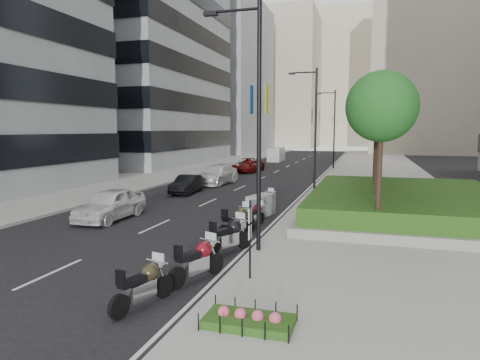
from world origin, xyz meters
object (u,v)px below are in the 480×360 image
at_px(motorcycle_0, 144,285).
at_px(lamp_post_1, 314,123).
at_px(motorcycle_2, 229,236).
at_px(motorcycle_4, 255,215).
at_px(car_a, 110,204).
at_px(motorcycle_5, 261,206).
at_px(motorcycle_1, 198,261).
at_px(delivery_van, 276,155).
at_px(lamp_post_2, 333,125).
at_px(motorcycle_6, 268,200).
at_px(parking_sign, 250,235).
at_px(lamp_post_0, 255,115).
at_px(car_c, 217,175).
at_px(car_d, 248,165).
at_px(motorcycle_3, 238,222).
at_px(car_b, 187,184).

bearing_deg(motorcycle_0, lamp_post_1, 11.24).
relative_size(motorcycle_2, motorcycle_4, 1.15).
bearing_deg(motorcycle_0, car_a, 52.51).
bearing_deg(motorcycle_5, motorcycle_2, -160.09).
bearing_deg(motorcycle_4, motorcycle_1, -168.37).
relative_size(lamp_post_1, motorcycle_0, 4.14).
distance_m(motorcycle_0, delivery_van, 52.03).
height_order(lamp_post_2, motorcycle_5, lamp_post_2).
distance_m(motorcycle_0, motorcycle_6, 14.16).
bearing_deg(parking_sign, delivery_van, 100.99).
distance_m(lamp_post_0, parking_sign, 4.74).
bearing_deg(car_a, motorcycle_5, 22.53).
height_order(lamp_post_1, car_c, lamp_post_1).
xyz_separation_m(lamp_post_0, motorcycle_2, (-0.89, -0.25, -4.41)).
bearing_deg(motorcycle_1, car_d, 33.70).
xyz_separation_m(parking_sign, delivery_van, (-9.53, 49.05, -0.54)).
bearing_deg(motorcycle_6, car_a, 133.85).
relative_size(motorcycle_4, car_d, 0.37).
distance_m(lamp_post_1, parking_sign, 20.33).
distance_m(lamp_post_1, motorcycle_4, 13.50).
xyz_separation_m(lamp_post_1, car_d, (-8.53, 12.75, -4.33)).
height_order(motorcycle_6, car_a, car_a).
xyz_separation_m(motorcycle_4, delivery_van, (-7.78, 41.71, 0.38)).
bearing_deg(car_a, motorcycle_3, -12.15).
xyz_separation_m(lamp_post_2, motorcycle_3, (-1.31, -32.82, -4.41)).
distance_m(car_c, delivery_van, 27.41).
xyz_separation_m(motorcycle_0, car_b, (-6.97, 18.68, 0.06)).
bearing_deg(motorcycle_2, car_b, 53.79).
height_order(motorcycle_0, motorcycle_4, motorcycle_0).
height_order(parking_sign, motorcycle_2, parking_sign).
bearing_deg(car_d, car_c, -85.81).
height_order(lamp_post_1, delivery_van, lamp_post_1).
bearing_deg(car_b, car_c, 84.53).
height_order(motorcycle_4, motorcycle_5, motorcycle_5).
bearing_deg(motorcycle_6, car_c, 42.47).
bearing_deg(motorcycle_5, lamp_post_0, -152.46).
bearing_deg(car_d, motorcycle_6, -69.15).
relative_size(motorcycle_6, car_b, 0.51).
relative_size(lamp_post_2, delivery_van, 1.92).
relative_size(lamp_post_1, motorcycle_5, 4.45).
relative_size(parking_sign, motorcycle_5, 1.23).
height_order(lamp_post_0, car_d, lamp_post_0).
xyz_separation_m(car_b, car_d, (-0.07, 16.53, 0.09)).
xyz_separation_m(lamp_post_2, car_b, (-8.47, -21.78, -4.41)).
relative_size(motorcycle_1, car_a, 0.48).
xyz_separation_m(motorcycle_1, car_d, (-7.63, 33.00, 0.11)).
relative_size(lamp_post_0, motorcycle_3, 3.86).
xyz_separation_m(motorcycle_3, motorcycle_4, (0.21, 2.16, -0.12)).
distance_m(lamp_post_0, motorcycle_3, 5.09).
distance_m(parking_sign, motorcycle_0, 3.38).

